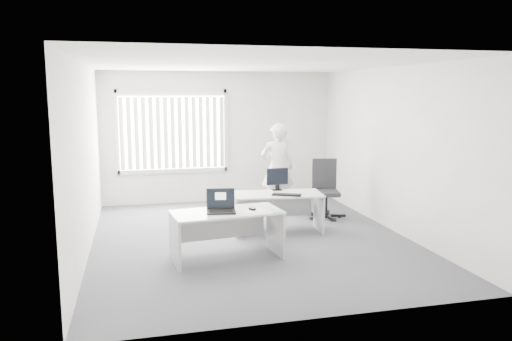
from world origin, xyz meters
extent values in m
plane|color=#5B5A63|center=(0.00, 0.00, 0.00)|extent=(6.00, 6.00, 0.00)
cube|color=silver|center=(0.00, 3.00, 1.40)|extent=(5.00, 0.02, 2.80)
cube|color=silver|center=(0.00, -3.00, 1.40)|extent=(5.00, 0.02, 2.80)
cube|color=silver|center=(-2.50, 0.00, 1.40)|extent=(0.02, 6.00, 2.80)
cube|color=silver|center=(2.50, 0.00, 1.40)|extent=(0.02, 6.00, 2.80)
cube|color=silver|center=(0.00, 0.00, 2.80)|extent=(5.00, 6.00, 0.02)
cube|color=silver|center=(-1.00, 2.96, 1.55)|extent=(2.32, 0.06, 1.76)
cube|color=silver|center=(-0.55, -0.89, 0.69)|extent=(1.61, 0.89, 0.03)
cube|color=#ADADB0|center=(-1.29, -0.98, 0.34)|extent=(0.11, 0.66, 0.67)
cube|color=#ADADB0|center=(0.19, -0.80, 0.34)|extent=(0.11, 0.66, 0.67)
cube|color=silver|center=(0.54, 0.27, 0.66)|extent=(1.55, 0.85, 0.03)
cube|color=#ADADB0|center=(-0.18, 0.35, 0.32)|extent=(0.10, 0.64, 0.65)
cube|color=#ADADB0|center=(1.25, 0.19, 0.32)|extent=(0.10, 0.64, 0.65)
cylinder|color=black|center=(1.69, 1.00, 0.04)|extent=(0.75, 0.75, 0.08)
cylinder|color=black|center=(1.69, 1.00, 0.24)|extent=(0.07, 0.07, 0.48)
cube|color=black|center=(1.69, 1.00, 0.48)|extent=(0.57, 0.57, 0.07)
cube|color=black|center=(1.74, 1.21, 0.82)|extent=(0.47, 0.16, 0.58)
imported|color=silver|center=(0.91, 1.59, 0.89)|extent=(0.69, 0.49, 1.78)
cube|color=white|center=(-0.17, -0.98, 0.70)|extent=(0.33, 0.26, 0.00)
cube|color=white|center=(0.14, -1.05, 0.70)|extent=(0.14, 0.19, 0.01)
cube|color=black|center=(0.63, 0.07, 0.69)|extent=(0.50, 0.35, 0.02)
camera|label=1|loc=(-1.78, -7.67, 2.37)|focal=35.00mm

